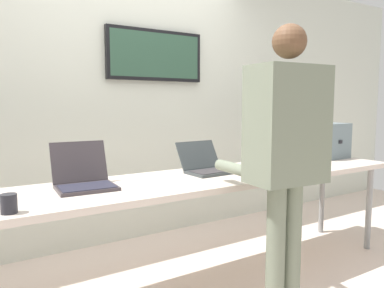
# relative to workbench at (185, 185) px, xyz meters

# --- Properties ---
(back_wall) EXTENTS (8.00, 0.11, 2.65)m
(back_wall) POSITION_rel_workbench_xyz_m (0.01, 1.13, 0.60)
(back_wall) COLOR silver
(back_wall) RESTS_ON ground
(workbench) EXTENTS (3.69, 0.70, 0.78)m
(workbench) POSITION_rel_workbench_xyz_m (0.00, 0.00, 0.00)
(workbench) COLOR beige
(workbench) RESTS_ON ground
(equipment_box) EXTENTS (0.34, 0.35, 0.32)m
(equipment_box) POSITION_rel_workbench_xyz_m (1.62, 0.15, 0.21)
(equipment_box) COLOR slate
(equipment_box) RESTS_ON workbench
(laptop_station_1) EXTENTS (0.36, 0.38, 0.27)m
(laptop_station_1) POSITION_rel_workbench_xyz_m (-0.65, 0.10, 0.11)
(laptop_station_1) COLOR #3C3439
(laptop_station_1) RESTS_ON workbench
(laptop_station_2) EXTENTS (0.36, 0.36, 0.22)m
(laptop_station_2) POSITION_rel_workbench_xyz_m (0.26, 0.12, 0.10)
(laptop_station_2) COLOR #363D3F
(laptop_station_2) RESTS_ON workbench
(laptop_station_3) EXTENTS (0.32, 0.28, 0.24)m
(laptop_station_3) POSITION_rel_workbench_xyz_m (1.23, 0.09, 0.10)
(laptop_station_3) COLOR black
(laptop_station_3) RESTS_ON workbench
(person) EXTENTS (0.46, 0.61, 1.72)m
(person) POSITION_rel_workbench_xyz_m (0.30, -0.62, 0.31)
(person) COLOR slate
(person) RESTS_ON ground
(coffee_mug) EXTENTS (0.07, 0.07, 0.09)m
(coffee_mug) POSITION_rel_workbench_xyz_m (-1.10, -0.25, 0.09)
(coffee_mug) COLOR #24242C
(coffee_mug) RESTS_ON workbench
(paper_sheet) EXTENTS (0.23, 0.31, 0.00)m
(paper_sheet) POSITION_rel_workbench_xyz_m (0.55, -0.17, 0.05)
(paper_sheet) COLOR white
(paper_sheet) RESTS_ON workbench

